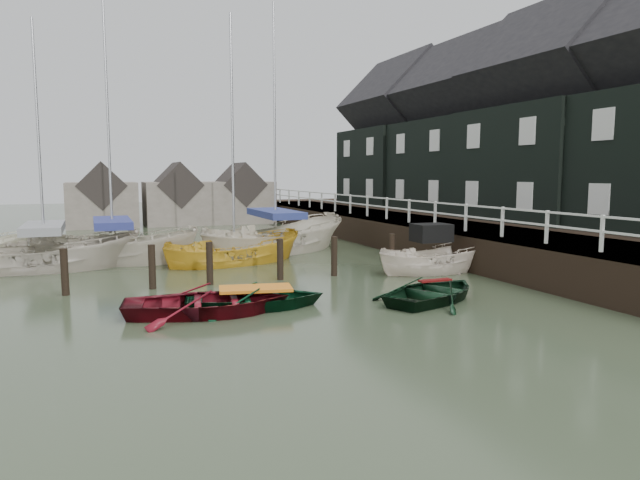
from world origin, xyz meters
name	(u,v)px	position (x,y,z in m)	size (l,w,h in m)	color
ground	(273,301)	(0.00, 0.00, 0.00)	(120.00, 120.00, 0.00)	#2D3A25
pier	(393,231)	(9.48, 10.00, 0.71)	(3.04, 32.00, 2.70)	black
land_strip	(482,240)	(15.00, 10.00, 0.00)	(14.00, 38.00, 1.50)	black
quay_houses	(502,132)	(14.99, 8.66, 5.68)	(6.52, 28.14, 10.01)	black
mooring_pilings	(212,269)	(-1.11, 3.00, 0.50)	(13.72, 0.22, 1.80)	black
far_sheds	(175,198)	(0.83, 26.00, 1.86)	(14.00, 4.08, 4.39)	#665B51
rowboat_red	(208,314)	(-2.00, -0.86, 0.00)	(3.02, 4.22, 0.87)	maroon
rowboat_green	(256,307)	(-0.67, -0.63, 0.00)	(2.66, 3.72, 0.77)	black
rowboat_dkgreen	(435,300)	(4.32, -1.67, 0.00)	(2.67, 3.73, 0.77)	black
motorboat	(433,270)	(6.80, 2.21, 0.09)	(4.45, 1.81, 2.62)	beige
sailboat_a	(46,268)	(-6.37, 8.25, 0.06)	(6.89, 2.68, 10.49)	beige
sailboat_b	(114,261)	(-3.92, 9.17, 0.06)	(7.50, 5.33, 12.24)	beige
sailboat_c	(235,263)	(0.60, 7.14, 0.02)	(6.24, 3.37, 10.89)	gold
sailboat_d	(276,251)	(3.12, 9.62, 0.06)	(8.37, 5.48, 12.60)	beige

